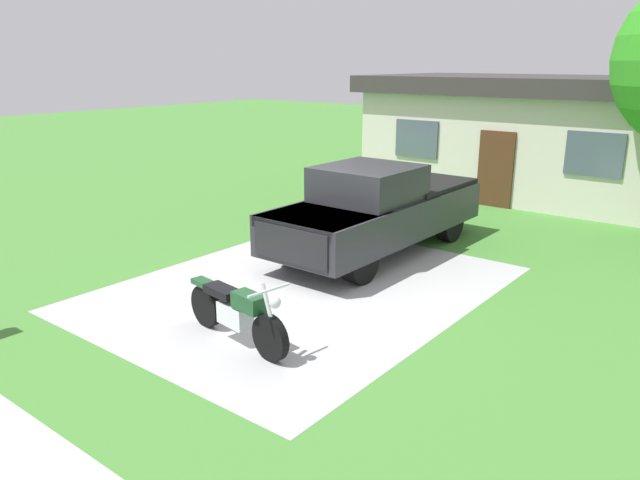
# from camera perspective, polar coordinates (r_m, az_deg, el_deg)

# --- Properties ---
(ground_plane) EXTENTS (80.00, 80.00, 0.00)m
(ground_plane) POSITION_cam_1_polar(r_m,az_deg,el_deg) (11.00, -1.62, -4.53)
(ground_plane) COLOR #448033
(driveway_pad) EXTENTS (5.68, 7.22, 0.01)m
(driveway_pad) POSITION_cam_1_polar(r_m,az_deg,el_deg) (11.00, -1.62, -4.51)
(driveway_pad) COLOR #ACACAC
(driveway_pad) RESTS_ON ground
(motorcycle) EXTENTS (2.21, 0.70, 1.09)m
(motorcycle) POSITION_cam_1_polar(r_m,az_deg,el_deg) (8.87, -7.82, -6.70)
(motorcycle) COLOR black
(motorcycle) RESTS_ON ground
(pickup_truck) EXTENTS (2.04, 5.64, 1.90)m
(pickup_truck) POSITION_cam_1_polar(r_m,az_deg,el_deg) (12.91, 5.59, 3.01)
(pickup_truck) COLOR black
(pickup_truck) RESTS_ON ground
(neighbor_house) EXTENTS (9.60, 5.60, 3.50)m
(neighbor_house) POSITION_cam_1_polar(r_m,az_deg,el_deg) (19.87, 19.13, 9.35)
(neighbor_house) COLOR beige
(neighbor_house) RESTS_ON ground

